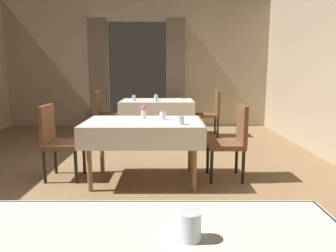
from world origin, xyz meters
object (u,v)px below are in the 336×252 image
glass_far_c (157,97)px  dining_table_far (158,104)px  chair_mid_left (58,138)px  glass_mid_b (182,121)px  chair_far_right (212,111)px  glass_far_b (135,98)px  glass_far_a (157,99)px  flower_vase_mid (145,111)px  glass_mid_c (164,116)px  glass_near_c (191,226)px  dining_table_mid (145,128)px  plate_far_d (182,99)px  chair_mid_right (233,138)px  chair_far_left (104,111)px

glass_far_c → dining_table_far: bearing=-83.6°
chair_mid_left → glass_mid_b: 1.60m
chair_far_right → glass_far_b: bearing=-175.6°
glass_far_a → flower_vase_mid: bearing=-91.8°
chair_far_right → glass_mid_c: size_ratio=9.45×
flower_vase_mid → glass_near_c: bearing=-82.5°
glass_mid_b → glass_mid_c: 0.41m
dining_table_mid → plate_far_d: bearing=79.6°
glass_far_b → plate_far_d: (0.97, 0.45, -0.05)m
chair_mid_right → chair_far_left: same height
dining_table_mid → glass_far_c: glass_far_c is taller
chair_mid_left → glass_far_c: (1.12, 2.98, 0.29)m
dining_table_mid → glass_far_c: (0.03, 3.08, 0.14)m
dining_table_mid → glass_far_b: glass_far_b is taller
dining_table_far → chair_mid_right: 2.86m
plate_far_d → glass_far_a: bearing=-130.4°
chair_far_left → glass_far_b: 0.74m
chair_far_left → dining_table_far: bearing=-2.1°
glass_mid_c → glass_far_c: (-0.19, 2.99, 0.00)m
glass_mid_c → chair_mid_right: bearing=0.6°
dining_table_mid → plate_far_d: 3.15m
dining_table_mid → chair_mid_right: bearing=5.2°
glass_far_c → plate_far_d: 0.54m
chair_mid_left → flower_vase_mid: (1.07, 0.12, 0.33)m
glass_mid_b → glass_mid_c: glass_mid_c is taller
dining_table_far → glass_mid_b: size_ratio=16.11×
chair_far_left → glass_mid_c: (1.28, -2.72, 0.28)m
dining_table_far → chair_far_left: chair_far_left is taller
chair_mid_left → glass_far_b: 2.66m
chair_mid_left → glass_far_c: 3.19m
flower_vase_mid → plate_far_d: (0.59, 2.87, -0.09)m
glass_far_b → glass_far_c: glass_far_b is taller
flower_vase_mid → glass_far_c: (0.05, 2.86, -0.04)m
glass_far_b → chair_far_left: bearing=166.6°
dining_table_mid → glass_mid_b: size_ratio=15.31×
dining_table_far → plate_far_d: plate_far_d is taller
chair_mid_right → glass_mid_b: 0.80m
glass_far_c → glass_far_a: bearing=-88.1°
chair_mid_left → chair_far_left: bearing=89.3°
glass_far_a → glass_far_b: glass_far_b is taller
dining_table_mid → chair_mid_left: 1.10m
chair_far_left → glass_near_c: size_ratio=8.96×
chair_mid_left → glass_far_c: size_ratio=9.19×
dining_table_mid → glass_mid_c: glass_mid_c is taller
dining_table_mid → dining_table_far: 2.77m
chair_far_right → glass_far_b: size_ratio=8.16×
glass_near_c → glass_mid_b: size_ratio=1.13×
glass_mid_b → glass_far_a: size_ratio=0.88×
chair_far_right → plate_far_d: (-0.63, 0.32, 0.24)m
chair_mid_right → glass_far_c: 3.18m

